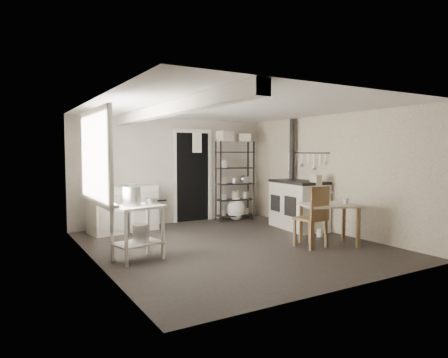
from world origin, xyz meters
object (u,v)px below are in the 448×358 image
stockpot (132,196)px  base_cabinets (123,208)px  shelf_rack (235,179)px  stove (298,207)px  flour_sack (236,210)px  prep_table (138,233)px  work_table (329,223)px  chair (310,218)px

stockpot → base_cabinets: 2.29m
base_cabinets → shelf_rack: 2.64m
stove → flour_sack: bearing=117.4°
prep_table → shelf_rack: shelf_rack is taller
stove → work_table: size_ratio=1.36×
base_cabinets → stove: stove is taller
work_table → chair: bearing=169.1°
shelf_rack → work_table: shelf_rack is taller
chair → flour_sack: size_ratio=1.95×
prep_table → flour_sack: size_ratio=1.54×
prep_table → stove: size_ratio=0.64×
prep_table → flour_sack: 3.74m
flour_sack → stove: bearing=-69.1°
work_table → chair: 0.37m
shelf_rack → stove: size_ratio=1.45×
prep_table → work_table: bearing=-13.1°
stockpot → chair: size_ratio=0.27×
stove → stockpot: bearing=-163.3°
stockpot → stove: size_ratio=0.22×
shelf_rack → stove: 1.70m
stove → flour_sack: stove is taller
prep_table → stockpot: size_ratio=2.96×
base_cabinets → shelf_rack: bearing=-8.4°
prep_table → stove: (3.61, 0.68, 0.04)m
work_table → chair: (-0.35, 0.07, 0.10)m
prep_table → chair: (2.72, -0.65, 0.08)m
chair → flour_sack: chair is taller
chair → shelf_rack: bearing=79.8°
flour_sack → stockpot: bearing=-145.5°
stove → base_cabinets: bearing=161.1°
flour_sack → shelf_rack: bearing=134.2°
stockpot → chair: (2.79, -0.67, -0.45)m
stockpot → base_cabinets: size_ratio=0.20×
prep_table → stockpot: bearing=164.9°
chair → stove: bearing=51.9°
shelf_rack → flour_sack: shelf_rack is taller
base_cabinets → flour_sack: (2.62, -0.03, -0.22)m
stove → chair: bearing=-117.4°
base_cabinets → flour_sack: size_ratio=2.63×
shelf_rack → prep_table: bearing=-136.5°
work_table → flour_sack: work_table is taller
prep_table → shelf_rack: 3.78m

